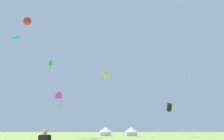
{
  "coord_description": "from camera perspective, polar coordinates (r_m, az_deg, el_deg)",
  "views": [
    {
      "loc": [
        1.1,
        -5.67,
        1.69
      ],
      "look_at": [
        0.0,
        32.0,
        11.52
      ],
      "focal_mm": 36.98,
      "sensor_mm": 36.0,
      "label": 1
    }
  ],
  "objects": [
    {
      "name": "kite_magenta_delta",
      "position": [
        58.14,
        -12.64,
        -6.42
      ],
      "size": [
        2.55,
        2.72,
        10.76
      ],
      "color": "#E02DA3",
      "rests_on": "ground"
    },
    {
      "name": "kite_cyan_parafoil",
      "position": [
        49.91,
        -22.69,
        7.38
      ],
      "size": [
        2.52,
        3.13,
        19.8
      ],
      "color": "#1EB7CC",
      "rests_on": "ground"
    },
    {
      "name": "kite_green_box",
      "position": [
        54.77,
        -15.01,
        1.7
      ],
      "size": [
        3.03,
        1.79,
        17.4
      ],
      "color": "green",
      "rests_on": "ground"
    },
    {
      "name": "kite_red_delta",
      "position": [
        75.09,
        -20.04,
        11.12
      ],
      "size": [
        3.74,
        3.84,
        34.73
      ],
      "color": "red",
      "rests_on": "ground"
    },
    {
      "name": "kite_black_box",
      "position": [
        59.7,
        13.97,
        -8.95
      ],
      "size": [
        1.36,
        1.88,
        8.19
      ],
      "color": "black",
      "rests_on": "ground"
    },
    {
      "name": "kite_yellow_box",
      "position": [
        66.15,
        -1.49,
        -1.07
      ],
      "size": [
        1.91,
        2.21,
        18.25
      ],
      "color": "yellow",
      "rests_on": "ground"
    },
    {
      "name": "festival_tent_center",
      "position": [
        70.3,
        -1.53,
        -14.85
      ],
      "size": [
        3.88,
        3.88,
        2.52
      ],
      "color": "white",
      "rests_on": "ground"
    },
    {
      "name": "festival_tent_right",
      "position": [
        70.28,
        4.84,
        -14.82
      ],
      "size": [
        3.84,
        3.84,
        2.49
      ],
      "color": "white",
      "rests_on": "ground"
    }
  ]
}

